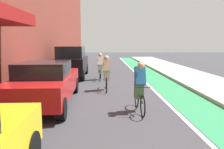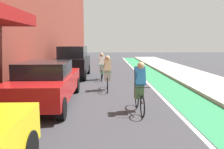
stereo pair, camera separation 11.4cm
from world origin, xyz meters
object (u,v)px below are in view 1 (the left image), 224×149
Objects in this scene: cyclist_mid at (140,87)px; cyclist_far at (100,66)px; parked_sedan_red at (46,82)px; parked_suv_black at (72,61)px; cyclist_trailing at (106,73)px.

cyclist_far is at bearing 101.93° from cyclist_mid.
parked_suv_black is at bearing 90.01° from parked_sedan_red.
parked_suv_black is 2.47× the size of cyclist_far.
parked_suv_black is 2.46× the size of cyclist_mid.
parked_suv_black is at bearing 117.80° from cyclist_trailing.
parked_suv_black is 2.13m from cyclist_far.
cyclist_trailing reaches higher than parked_sedan_red.
parked_suv_black reaches higher than cyclist_trailing.
cyclist_mid is 0.99× the size of cyclist_trailing.
cyclist_trailing is (2.16, 2.34, 0.02)m from parked_sedan_red.
cyclist_trailing is at bearing 47.28° from parked_sedan_red.
parked_sedan_red is 6.45m from parked_suv_black.
cyclist_trailing is at bearing -83.68° from cyclist_far.
cyclist_far is at bearing 96.32° from cyclist_trailing.
cyclist_far is (-1.35, 6.40, -0.00)m from cyclist_mid.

